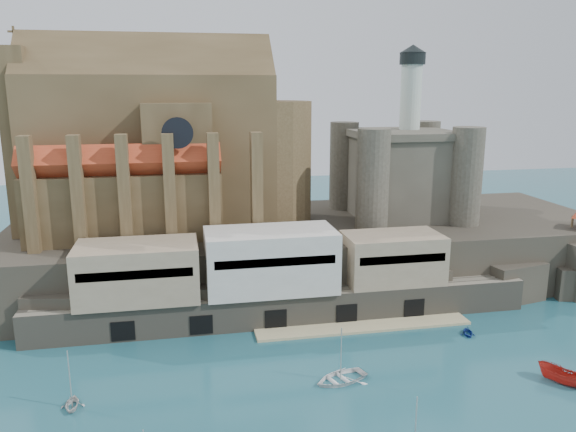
{
  "coord_description": "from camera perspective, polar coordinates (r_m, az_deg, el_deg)",
  "views": [
    {
      "loc": [
        -22.0,
        -50.4,
        32.35
      ],
      "look_at": [
        -5.85,
        32.0,
        12.91
      ],
      "focal_mm": 35.0,
      "sensor_mm": 36.0,
      "label": 1
    }
  ],
  "objects": [
    {
      "name": "ground",
      "position": [
        63.8,
        11.29,
        -17.71
      ],
      "size": [
        300.0,
        300.0,
        0.0
      ],
      "primitive_type": "plane",
      "color": "#1B4D59",
      "rests_on": "ground"
    },
    {
      "name": "promontory",
      "position": [
        96.36,
        2.47,
        -3.51
      ],
      "size": [
        100.0,
        36.0,
        10.0
      ],
      "color": "black",
      "rests_on": "ground"
    },
    {
      "name": "boat_4",
      "position": [
        65.08,
        -21.04,
        -17.72
      ],
      "size": [
        2.85,
        1.75,
        3.29
      ],
      "primitive_type": "imported",
      "rotation": [
        0.0,
        0.0,
        3.15
      ],
      "color": "silver",
      "rests_on": "ground"
    },
    {
      "name": "boat_6",
      "position": [
        66.12,
        5.35,
        -16.32
      ],
      "size": [
        2.66,
        4.69,
        6.31
      ],
      "primitive_type": "imported",
      "rotation": [
        0.0,
        0.0,
        5.03
      ],
      "color": "white",
      "rests_on": "ground"
    },
    {
      "name": "castle_keep",
      "position": [
        100.07,
        11.44,
        4.71
      ],
      "size": [
        21.2,
        21.2,
        29.3
      ],
      "color": "#433F35",
      "rests_on": "promontory"
    },
    {
      "name": "church",
      "position": [
        92.84,
        -12.41,
        6.41
      ],
      "size": [
        47.0,
        25.93,
        30.51
      ],
      "color": "#4D3C24",
      "rests_on": "promontory"
    },
    {
      "name": "quay",
      "position": [
        78.92,
        -1.85,
        -6.43
      ],
      "size": [
        70.0,
        12.0,
        13.05
      ],
      "color": "#6E6758",
      "rests_on": "ground"
    },
    {
      "name": "boat_5",
      "position": [
        72.23,
        26.13,
        -15.01
      ],
      "size": [
        3.02,
        3.03,
        5.66
      ],
      "primitive_type": "imported",
      "rotation": [
        0.0,
        0.0,
        3.8
      ],
      "color": "#AF2218",
      "rests_on": "ground"
    },
    {
      "name": "boat_7",
      "position": [
        80.21,
        17.78,
        -11.42
      ],
      "size": [
        2.72,
        2.05,
        2.8
      ],
      "primitive_type": "imported",
      "rotation": [
        0.0,
        0.0,
        6.02
      ],
      "color": "navy",
      "rests_on": "ground"
    }
  ]
}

